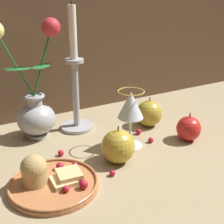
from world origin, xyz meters
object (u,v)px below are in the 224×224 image
apple_beside_vase (189,128)px  apple_at_table_edge (149,113)px  candlestick (76,88)px  plate_with_pastries (49,179)px  apple_near_glass (118,146)px  vase (35,104)px  wine_glass (130,107)px

apple_beside_vase → apple_at_table_edge: size_ratio=0.88×
candlestick → apple_beside_vase: (0.24, -0.22, -0.09)m
plate_with_pastries → apple_at_table_edge: (0.37, 0.16, 0.02)m
plate_with_pastries → candlestick: bearing=54.8°
apple_near_glass → vase: bearing=119.6°
apple_near_glass → wine_glass: bearing=40.5°
vase → wine_glass: bearing=-40.8°
apple_near_glass → apple_at_table_edge: apple_near_glass is taller
plate_with_pastries → apple_beside_vase: apple_beside_vase is taller
candlestick → apple_beside_vase: bearing=-43.1°
apple_at_table_edge → plate_with_pastries: bearing=-157.2°
apple_beside_vase → apple_near_glass: (-0.23, -0.00, 0.01)m
vase → wine_glass: 0.27m
plate_with_pastries → apple_at_table_edge: 0.41m
plate_with_pastries → apple_near_glass: size_ratio=2.05×
apple_at_table_edge → candlestick: bearing=155.8°
vase → apple_at_table_edge: vase is taller
apple_beside_vase → apple_near_glass: apple_near_glass is taller
wine_glass → candlestick: bearing=114.6°
apple_beside_vase → apple_near_glass: bearing=-179.0°
apple_beside_vase → candlestick: bearing=136.9°
vase → apple_beside_vase: size_ratio=4.05×
vase → plate_with_pastries: bearing=-101.3°
candlestick → apple_at_table_edge: 0.24m
apple_beside_vase → apple_near_glass: 0.23m
candlestick → vase: bearing=177.6°
vase → plate_with_pastries: size_ratio=1.68×
plate_with_pastries → apple_near_glass: (0.18, 0.02, 0.02)m
vase → wine_glass: size_ratio=2.09×
apple_near_glass → plate_with_pastries: bearing=-174.0°
apple_near_glass → apple_at_table_edge: (0.19, 0.14, -0.00)m
apple_near_glass → apple_at_table_edge: bearing=35.8°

